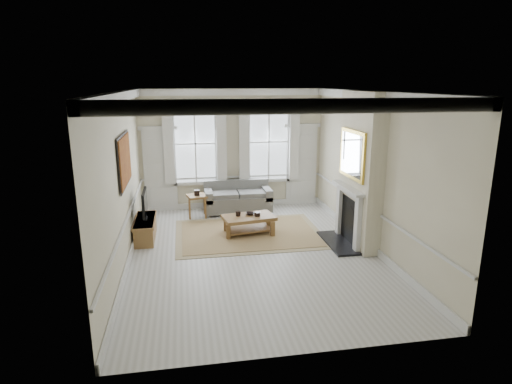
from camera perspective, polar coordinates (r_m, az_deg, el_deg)
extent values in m
plane|color=#B7B5AD|center=(9.30, -0.39, -8.12)|extent=(7.20, 7.20, 0.00)
plane|color=white|center=(8.59, -0.43, 13.31)|extent=(7.20, 7.20, 0.00)
plane|color=beige|center=(12.30, -3.18, 5.70)|extent=(5.20, 0.00, 5.20)
plane|color=beige|center=(8.76, -17.44, 1.44)|extent=(0.00, 7.20, 7.20)
plane|color=beige|center=(9.56, 15.17, 2.66)|extent=(0.00, 7.20, 7.20)
cube|color=silver|center=(12.29, -12.67, 2.75)|extent=(0.90, 0.08, 2.30)
cube|color=silver|center=(12.75, 6.08, 3.45)|extent=(0.90, 0.08, 2.30)
cube|color=#A15B1B|center=(8.98, -17.12, 4.05)|extent=(0.05, 1.66, 1.06)
cube|color=beige|center=(9.67, 13.74, 2.88)|extent=(0.35, 1.70, 3.38)
cube|color=black|center=(9.97, 10.90, -6.65)|extent=(0.55, 1.50, 0.05)
cube|color=silver|center=(9.38, 13.38, -4.58)|extent=(0.10, 0.18, 1.15)
cube|color=silver|center=(10.35, 11.02, -2.65)|extent=(0.10, 0.18, 1.15)
cube|color=silver|center=(9.65, 12.09, 0.51)|extent=(0.20, 1.45, 0.06)
cube|color=black|center=(9.89, 12.38, -3.69)|extent=(0.02, 0.92, 1.00)
cube|color=gold|center=(9.52, 12.67, 4.91)|extent=(0.06, 1.26, 1.06)
cube|color=#5B5B59|center=(12.08, -2.44, -1.41)|extent=(1.85, 0.90, 0.42)
cube|color=#5B5B59|center=(12.32, -2.67, 0.69)|extent=(1.85, 0.20, 0.44)
cube|color=#5B5B59|center=(11.94, -6.37, -0.43)|extent=(0.20, 0.90, 0.30)
cube|color=#5B5B59|center=(12.14, 1.41, -0.09)|extent=(0.20, 0.90, 0.30)
cylinder|color=brown|center=(11.76, -6.11, -3.10)|extent=(0.06, 0.06, 0.08)
cylinder|color=brown|center=(12.58, 1.02, -1.84)|extent=(0.06, 0.06, 0.08)
cube|color=brown|center=(11.66, -7.89, -0.55)|extent=(0.60, 0.60, 0.06)
cube|color=brown|center=(11.55, -8.78, -2.30)|extent=(0.05, 0.05, 0.55)
cube|color=brown|center=(11.56, -6.81, -2.22)|extent=(0.05, 0.05, 0.55)
cube|color=brown|center=(11.93, -8.83, -1.76)|extent=(0.05, 0.05, 0.55)
cube|color=brown|center=(11.94, -6.92, -1.68)|extent=(0.05, 0.05, 0.55)
cube|color=#9F8952|center=(10.41, -0.96, -5.54)|extent=(3.50, 2.60, 0.02)
cube|color=brown|center=(10.27, -0.97, -3.43)|extent=(1.32, 0.91, 0.08)
cube|color=brown|center=(10.05, -3.62, -5.25)|extent=(0.10, 0.10, 0.38)
cube|color=brown|center=(10.20, 2.10, -4.93)|extent=(0.10, 0.10, 0.38)
cube|color=brown|center=(10.52, -3.92, -4.32)|extent=(0.10, 0.10, 0.38)
cube|color=brown|center=(10.67, 1.53, -4.03)|extent=(0.10, 0.10, 0.38)
cylinder|color=black|center=(10.26, -2.40, -2.88)|extent=(0.12, 0.12, 0.12)
cylinder|color=black|center=(10.23, 0.18, -2.97)|extent=(0.14, 0.14, 0.10)
imported|color=black|center=(10.36, -0.78, -2.89)|extent=(0.25, 0.25, 0.05)
cube|color=brown|center=(10.37, -14.52, -4.77)|extent=(0.43, 1.34, 0.48)
cube|color=black|center=(10.29, -14.50, -3.44)|extent=(0.08, 0.30, 0.03)
cube|color=black|center=(10.18, -14.64, -1.35)|extent=(0.05, 0.90, 0.55)
cube|color=black|center=(10.17, -14.47, -1.34)|extent=(0.01, 0.83, 0.49)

